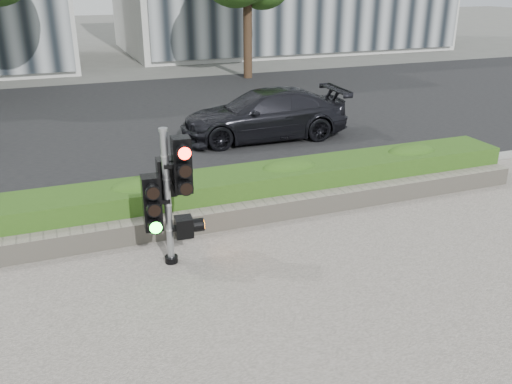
{
  "coord_description": "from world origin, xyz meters",
  "views": [
    {
      "loc": [
        -2.48,
        -6.02,
        3.95
      ],
      "look_at": [
        0.09,
        0.6,
        1.13
      ],
      "focal_mm": 38.0,
      "sensor_mm": 36.0,
      "label": 1
    }
  ],
  "objects": [
    {
      "name": "hedge",
      "position": [
        0.0,
        2.55,
        0.37
      ],
      "size": [
        12.0,
        1.0,
        0.68
      ],
      "primitive_type": "cube",
      "color": "#4E8629",
      "rests_on": "sidewalk"
    },
    {
      "name": "curb",
      "position": [
        0.0,
        3.15,
        0.06
      ],
      "size": [
        60.0,
        0.25,
        0.12
      ],
      "primitive_type": "cube",
      "color": "gray",
      "rests_on": "ground"
    },
    {
      "name": "road",
      "position": [
        0.0,
        10.0,
        0.01
      ],
      "size": [
        60.0,
        13.0,
        0.02
      ],
      "primitive_type": "cube",
      "color": "black",
      "rests_on": "ground"
    },
    {
      "name": "ground",
      "position": [
        0.0,
        0.0,
        0.0
      ],
      "size": [
        120.0,
        120.0,
        0.0
      ],
      "primitive_type": "plane",
      "color": "#51514C",
      "rests_on": "ground"
    },
    {
      "name": "car_dark",
      "position": [
        2.68,
        6.73,
        0.65
      ],
      "size": [
        4.43,
        2.0,
        1.26
      ],
      "primitive_type": "imported",
      "rotation": [
        0.0,
        0.0,
        -1.63
      ],
      "color": "black",
      "rests_on": "road"
    },
    {
      "name": "traffic_signal",
      "position": [
        -1.06,
        1.04,
        1.16
      ],
      "size": [
        0.72,
        0.54,
        2.04
      ],
      "rotation": [
        0.0,
        0.0,
        -0.07
      ],
      "color": "black",
      "rests_on": "sidewalk"
    },
    {
      "name": "stone_wall",
      "position": [
        0.0,
        1.9,
        0.2
      ],
      "size": [
        12.0,
        0.32,
        0.34
      ],
      "primitive_type": "cube",
      "color": "gray",
      "rests_on": "sidewalk"
    }
  ]
}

